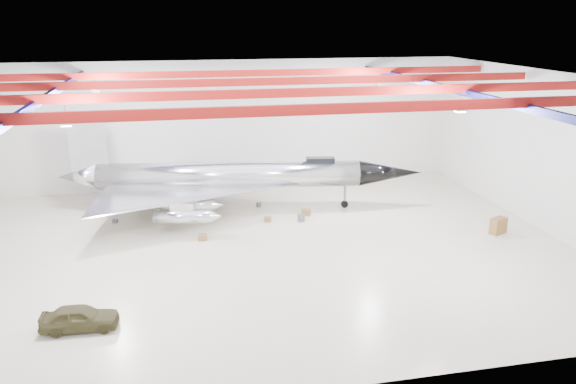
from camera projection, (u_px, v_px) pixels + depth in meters
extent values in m
plane|color=beige|center=(261.00, 248.00, 36.58)|extent=(40.00, 40.00, 0.00)
plane|color=silver|center=(233.00, 124.00, 48.98)|extent=(40.00, 0.00, 40.00)
plane|color=silver|center=(545.00, 152.00, 38.85)|extent=(0.00, 30.00, 30.00)
plane|color=#0A0F38|center=(258.00, 77.00, 33.32)|extent=(40.00, 40.00, 0.00)
cube|color=maroon|center=(289.00, 110.00, 25.08)|extent=(39.50, 0.25, 0.50)
cube|color=maroon|center=(267.00, 93.00, 30.70)|extent=(39.50, 0.25, 0.50)
cube|color=maroon|center=(251.00, 82.00, 36.31)|extent=(39.50, 0.25, 0.50)
cube|color=maroon|center=(240.00, 73.00, 41.92)|extent=(39.50, 0.25, 0.50)
cube|color=#0D0F50|center=(46.00, 98.00, 31.25)|extent=(0.25, 29.50, 0.40)
cube|color=#0D0F50|center=(443.00, 87.00, 35.93)|extent=(0.25, 29.50, 0.40)
cube|color=silver|center=(66.00, 122.00, 26.15)|extent=(0.55, 0.55, 0.25)
cube|color=silver|center=(460.00, 109.00, 30.05)|extent=(0.55, 0.55, 0.25)
cube|color=silver|center=(96.00, 91.00, 37.37)|extent=(0.55, 0.55, 0.25)
cube|color=silver|center=(380.00, 84.00, 41.27)|extent=(0.55, 0.55, 0.25)
cylinder|color=silver|center=(230.00, 175.00, 43.17)|extent=(20.07, 5.07, 2.00)
cone|color=black|center=(390.00, 173.00, 43.78)|extent=(5.25, 2.75, 2.00)
cone|color=silver|center=(78.00, 177.00, 42.62)|extent=(3.27, 2.44, 2.00)
cube|color=silver|center=(88.00, 143.00, 41.90)|extent=(2.78, 0.55, 4.50)
cube|color=black|center=(320.00, 161.00, 43.20)|extent=(2.30, 1.13, 0.50)
cylinder|color=silver|center=(182.00, 217.00, 38.20)|extent=(3.89, 1.48, 0.90)
cylinder|color=silver|center=(187.00, 205.00, 40.58)|extent=(3.89, 1.48, 0.90)
cylinder|color=silver|center=(195.00, 182.00, 46.31)|extent=(3.89, 1.48, 0.90)
cylinder|color=silver|center=(198.00, 174.00, 48.69)|extent=(3.89, 1.48, 0.90)
cylinder|color=#59595B|center=(345.00, 197.00, 44.17)|extent=(0.18, 0.18, 1.80)
cylinder|color=black|center=(345.00, 204.00, 44.35)|extent=(0.59, 0.30, 0.56)
cylinder|color=#59595B|center=(174.00, 210.00, 41.16)|extent=(0.18, 0.18, 1.80)
cylinder|color=black|center=(175.00, 218.00, 41.34)|extent=(0.59, 0.30, 0.56)
cylinder|color=#59595B|center=(183.00, 190.00, 45.93)|extent=(0.18, 0.18, 1.80)
cylinder|color=black|center=(183.00, 197.00, 46.11)|extent=(0.59, 0.30, 0.56)
imported|color=#3E3A1F|center=(80.00, 318.00, 26.85)|extent=(3.71, 1.63, 1.24)
cube|color=brown|center=(498.00, 226.00, 38.93)|extent=(1.39, 1.08, 1.14)
cube|color=olive|center=(202.00, 237.00, 37.85)|extent=(0.60, 0.50, 0.40)
cube|color=#AA2B11|center=(215.00, 204.00, 44.82)|extent=(0.57, 0.52, 0.33)
cylinder|color=#59595B|center=(301.00, 218.00, 41.37)|extent=(0.72, 0.72, 0.49)
cube|color=olive|center=(306.00, 212.00, 42.67)|extent=(0.84, 0.76, 0.48)
cube|color=#59595B|center=(115.00, 221.00, 41.10)|extent=(0.43, 0.37, 0.26)
cube|color=olive|center=(268.00, 219.00, 41.33)|extent=(0.58, 0.51, 0.34)
cylinder|color=#59595B|center=(259.00, 204.00, 44.60)|extent=(0.52, 0.52, 0.37)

